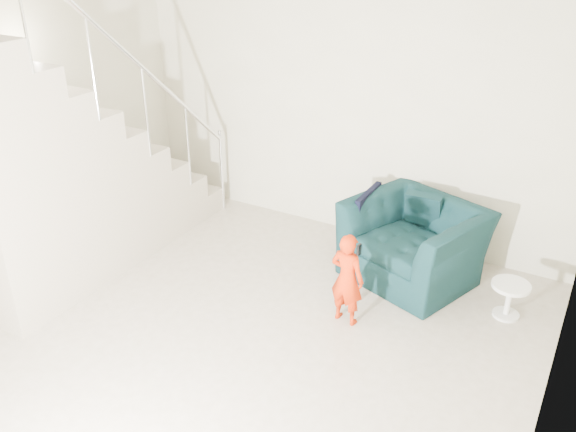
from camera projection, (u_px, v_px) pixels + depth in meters
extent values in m
plane|color=gray|center=(199.00, 363.00, 4.95)|extent=(5.50, 5.50, 0.00)
plane|color=silver|center=(171.00, 17.00, 3.75)|extent=(5.50, 5.50, 0.00)
plane|color=#BCB699|center=(347.00, 115.00, 6.49)|extent=(5.00, 0.00, 5.00)
plane|color=#BCB699|center=(561.00, 315.00, 3.25)|extent=(0.00, 5.50, 5.50)
imported|color=black|center=(414.00, 243.00, 5.96)|extent=(1.47, 1.37, 0.77)
imported|color=#AB1F05|center=(347.00, 279.00, 5.28)|extent=(0.34, 0.24, 0.87)
cylinder|color=white|center=(511.00, 285.00, 5.38)|extent=(0.34, 0.34, 0.03)
cylinder|color=white|center=(508.00, 301.00, 5.46)|extent=(0.05, 0.05, 0.31)
cylinder|color=white|center=(506.00, 314.00, 5.52)|extent=(0.24, 0.24, 0.03)
cube|color=#ADA089|center=(183.00, 194.00, 7.60)|extent=(1.00, 0.30, 0.27)
cube|color=#ADA089|center=(167.00, 193.00, 7.31)|extent=(1.00, 0.30, 0.54)
cube|color=#ADA089|center=(149.00, 191.00, 7.01)|extent=(1.00, 0.30, 0.81)
cube|color=#ADA089|center=(130.00, 190.00, 6.72)|extent=(1.00, 0.30, 1.08)
cube|color=#ADA089|center=(108.00, 188.00, 6.43)|extent=(1.00, 0.30, 1.35)
cube|color=#ADA089|center=(85.00, 186.00, 6.13)|extent=(1.00, 0.30, 1.62)
cube|color=#ADA089|center=(60.00, 184.00, 5.84)|extent=(1.00, 0.30, 1.89)
cube|color=#ADA089|center=(31.00, 182.00, 5.54)|extent=(1.00, 0.30, 2.16)
cube|color=#ADA089|center=(0.00, 180.00, 5.25)|extent=(1.00, 0.30, 2.43)
cylinder|color=silver|center=(115.00, 43.00, 5.39)|extent=(0.04, 3.03, 2.73)
cylinder|color=silver|center=(222.00, 170.00, 7.34)|extent=(0.04, 0.04, 1.00)
cube|color=black|center=(424.00, 209.00, 6.10)|extent=(0.36, 0.17, 0.36)
cube|color=black|center=(367.00, 219.00, 6.20)|extent=(0.06, 0.56, 0.62)
cube|color=black|center=(359.00, 250.00, 5.09)|extent=(0.03, 0.05, 0.10)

